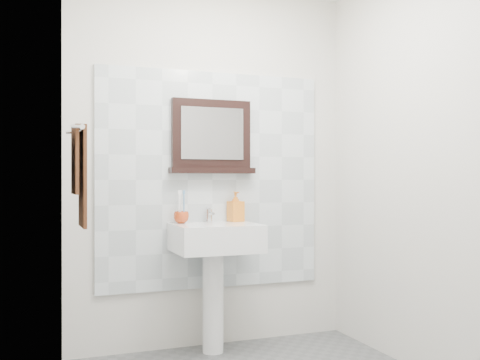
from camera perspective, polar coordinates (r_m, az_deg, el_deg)
name	(u,v)px	position (r m, az deg, el deg)	size (l,w,h in m)	color
back_wall	(211,166)	(3.93, -2.92, 1.48)	(2.00, 0.01, 2.50)	silver
front_wall	(417,151)	(1.96, 17.54, 2.81)	(2.00, 0.01, 2.50)	silver
left_wall	(77,158)	(2.64, -16.24, 2.12)	(0.01, 2.20, 2.50)	silver
right_wall	(434,163)	(3.44, 19.13, 1.66)	(0.01, 2.20, 2.50)	silver
splashback	(212,180)	(3.91, -2.86, 0.02)	(1.60, 0.02, 1.50)	silver
pedestal_sink	(215,252)	(3.73, -2.53, -7.29)	(0.55, 0.44, 0.96)	white
toothbrush_cup	(181,217)	(3.76, -5.98, -3.80)	(0.10, 0.10, 0.08)	#AE3914
toothbrushes	(181,205)	(3.76, -5.99, -2.53)	(0.05, 0.04, 0.21)	white
soap_dispenser	(236,206)	(3.90, -0.45, -2.71)	(0.09, 0.10, 0.21)	#D65119
framed_mirror	(211,139)	(3.89, -2.92, 4.22)	(0.60, 0.11, 0.51)	black
towel_bar	(78,130)	(3.19, -16.12, 4.92)	(0.07, 0.40, 0.03)	silver
hand_towel	(80,168)	(3.18, -15.99, 1.14)	(0.06, 0.30, 0.55)	#351C0E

